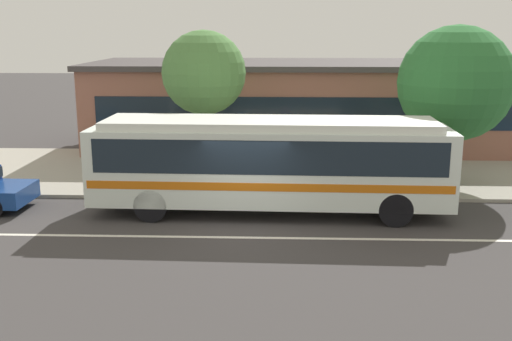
{
  "coord_description": "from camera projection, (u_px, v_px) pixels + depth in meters",
  "views": [
    {
      "loc": [
        0.93,
        -16.68,
        5.67
      ],
      "look_at": [
        0.25,
        1.78,
        1.3
      ],
      "focal_mm": 42.63,
      "sensor_mm": 36.0,
      "label": 1
    }
  ],
  "objects": [
    {
      "name": "ground_plane",
      "position": [
        245.0,
        228.0,
        17.56
      ],
      "size": [
        120.0,
        120.0,
        0.0
      ],
      "primitive_type": "plane",
      "color": "#3B3838"
    },
    {
      "name": "sidewalk_slab",
      "position": [
        255.0,
        171.0,
        24.28
      ],
      "size": [
        60.0,
        8.0,
        0.12
      ],
      "primitive_type": "cube",
      "color": "#9C9688",
      "rests_on": "ground_plane"
    },
    {
      "name": "pedestrian_walking_along_curb",
      "position": [
        226.0,
        157.0,
        21.92
      ],
      "size": [
        0.41,
        0.41,
        1.67
      ],
      "color": "#3B343A",
      "rests_on": "sidewalk_slab"
    },
    {
      "name": "station_building",
      "position": [
        313.0,
        105.0,
        29.13
      ],
      "size": [
        21.06,
        7.42,
        4.07
      ],
      "color": "#965E4D",
      "rests_on": "ground_plane"
    },
    {
      "name": "transit_bus",
      "position": [
        270.0,
        159.0,
        18.67
      ],
      "size": [
        10.98,
        2.84,
        2.95
      ],
      "color": "silver",
      "rests_on": "ground_plane"
    },
    {
      "name": "bus_stop_sign",
      "position": [
        432.0,
        150.0,
        20.46
      ],
      "size": [
        0.12,
        0.44,
        2.36
      ],
      "color": "gray",
      "rests_on": "sidewalk_slab"
    },
    {
      "name": "street_tree_near_stop",
      "position": [
        204.0,
        73.0,
        22.53
      ],
      "size": [
        3.13,
        3.13,
        5.47
      ],
      "color": "brown",
      "rests_on": "sidewalk_slab"
    },
    {
      "name": "lane_stripe_center",
      "position": [
        244.0,
        238.0,
        16.78
      ],
      "size": [
        56.0,
        0.16,
        0.01
      ],
      "primitive_type": "cube",
      "color": "silver",
      "rests_on": "ground_plane"
    },
    {
      "name": "pedestrian_waiting_near_sign",
      "position": [
        287.0,
        159.0,
        21.5
      ],
      "size": [
        0.46,
        0.46,
        1.72
      ],
      "color": "#695F5F",
      "rests_on": "sidewalk_slab"
    },
    {
      "name": "pedestrian_standing_by_tree",
      "position": [
        230.0,
        159.0,
        21.76
      ],
      "size": [
        0.43,
        0.43,
        1.63
      ],
      "color": "#293E42",
      "rests_on": "sidewalk_slab"
    },
    {
      "name": "street_tree_mid_block",
      "position": [
        456.0,
        84.0,
        21.3
      ],
      "size": [
        4.05,
        4.05,
        5.66
      ],
      "color": "brown",
      "rests_on": "sidewalk_slab"
    }
  ]
}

